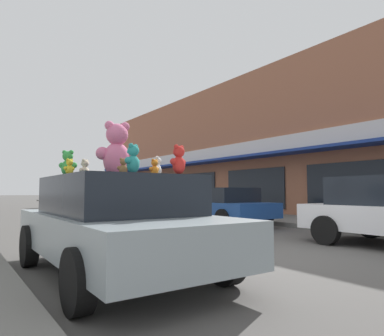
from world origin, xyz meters
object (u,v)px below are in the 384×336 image
object	(u,v)px
teddy_bear_giant	(117,150)
teddy_bear_orange	(154,168)
teddy_bear_blue	(111,168)
teddy_bear_red	(179,160)
teddy_bear_green	(68,164)
teddy_bear_brown	(123,167)
teddy_bear_teal	(133,159)
parked_car_far_center	(220,205)
teddy_bear_cream	(85,169)
teddy_bear_yellow	(69,167)
teddy_bear_white	(157,167)
plush_art_car	(117,222)

from	to	relation	value
teddy_bear_giant	teddy_bear_orange	size ratio (longest dim) A/B	3.38
teddy_bear_blue	teddy_bear_red	distance (m)	1.61
teddy_bear_orange	teddy_bear_green	xyz separation A→B (m)	(-1.05, 0.69, 0.06)
teddy_bear_giant	teddy_bear_brown	xyz separation A→B (m)	(-0.17, -0.64, -0.30)
teddy_bear_teal	parked_car_far_center	distance (m)	8.59
teddy_bear_cream	teddy_bear_brown	distance (m)	1.36
teddy_bear_brown	teddy_bear_yellow	bearing A→B (deg)	-14.36
teddy_bear_white	teddy_bear_orange	distance (m)	0.21
teddy_bear_giant	teddy_bear_cream	size ratio (longest dim) A/B	2.69
teddy_bear_giant	teddy_bear_yellow	bearing A→B (deg)	19.67
teddy_bear_brown	teddy_bear_blue	xyz separation A→B (m)	(0.21, 0.95, 0.04)
teddy_bear_white	teddy_bear_orange	world-z (taller)	teddy_bear_white
teddy_bear_green	parked_car_far_center	distance (m)	8.16
teddy_bear_white	teddy_bear_teal	bearing A→B (deg)	-11.88
teddy_bear_white	teddy_bear_red	xyz separation A→B (m)	(-0.16, -0.85, 0.03)
teddy_bear_orange	parked_car_far_center	distance (m)	7.77
teddy_bear_giant	teddy_bear_brown	bearing A→B (deg)	84.44
teddy_bear_red	teddy_bear_blue	bearing A→B (deg)	-98.23
teddy_bear_cream	teddy_bear_red	world-z (taller)	teddy_bear_red
teddy_bear_teal	teddy_bear_cream	bearing A→B (deg)	-121.78
teddy_bear_blue	teddy_bear_teal	size ratio (longest dim) A/B	0.88
teddy_bear_blue	teddy_bear_yellow	distance (m)	0.91
teddy_bear_cream	teddy_bear_yellow	bearing A→B (deg)	20.91
teddy_bear_brown	parked_car_far_center	bearing A→B (deg)	-112.61
teddy_bear_orange	teddy_bear_green	size ratio (longest dim) A/B	0.67
teddy_bear_brown	teddy_bear_green	bearing A→B (deg)	-27.48
plush_art_car	teddy_bear_cream	xyz separation A→B (m)	(-0.19, 0.92, 0.83)
teddy_bear_white	teddy_bear_cream	bearing A→B (deg)	-112.97
teddy_bear_blue	parked_car_far_center	size ratio (longest dim) A/B	0.08
teddy_bear_blue	teddy_bear_red	size ratio (longest dim) A/B	0.84
teddy_bear_blue	teddy_bear_orange	bearing A→B (deg)	150.83
teddy_bear_teal	teddy_bear_green	size ratio (longest dim) A/B	0.97
plush_art_car	teddy_bear_giant	size ratio (longest dim) A/B	4.97
teddy_bear_yellow	teddy_bear_red	bearing A→B (deg)	112.43
plush_art_car	teddy_bear_orange	xyz separation A→B (m)	(0.41, -0.38, 0.79)
teddy_bear_giant	teddy_bear_red	xyz separation A→B (m)	(0.32, -1.28, -0.23)
teddy_bear_cream	teddy_bear_brown	bearing A→B (deg)	54.50
plush_art_car	teddy_bear_giant	distance (m)	1.11
teddy_bear_red	teddy_bear_yellow	bearing A→B (deg)	-65.03
teddy_bear_teal	parked_car_far_center	size ratio (longest dim) A/B	0.09
teddy_bear_giant	teddy_bear_teal	world-z (taller)	teddy_bear_giant
teddy_bear_yellow	parked_car_far_center	bearing A→B (deg)	-165.05
teddy_bear_orange	teddy_bear_white	bearing A→B (deg)	-147.28
plush_art_car	teddy_bear_yellow	world-z (taller)	teddy_bear_yellow
teddy_bear_blue	teddy_bear_orange	size ratio (longest dim) A/B	1.26
teddy_bear_green	teddy_bear_brown	bearing A→B (deg)	168.99
teddy_bear_white	teddy_bear_yellow	world-z (taller)	teddy_bear_white
plush_art_car	teddy_bear_teal	distance (m)	1.28
teddy_bear_white	teddy_bear_red	world-z (taller)	teddy_bear_red
plush_art_car	teddy_bear_giant	xyz separation A→B (m)	(0.07, 0.20, 1.09)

